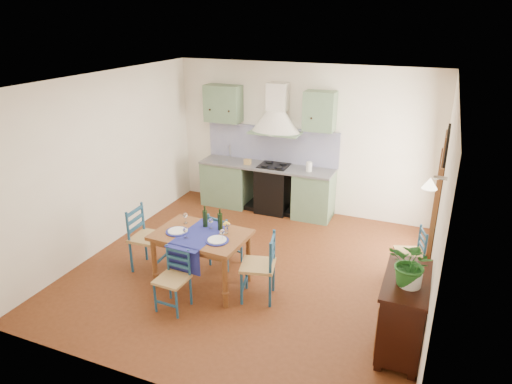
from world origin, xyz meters
TOP-DOWN VIEW (x-y plane):
  - floor at (0.00, 0.00)m, footprint 5.00×5.00m
  - back_wall at (-0.47, 2.29)m, footprint 5.00×0.96m
  - right_wall at (2.50, 0.28)m, footprint 0.26×5.00m
  - left_wall at (-2.50, 0.00)m, footprint 0.04×5.00m
  - ceiling at (0.00, 0.00)m, footprint 5.00×5.00m
  - dining_table at (-0.47, -0.64)m, footprint 1.30×0.99m
  - chair_near at (-0.56, -1.26)m, footprint 0.40×0.40m
  - chair_far at (-0.43, -0.03)m, footprint 0.48×0.48m
  - chair_left at (-1.46, -0.55)m, footprint 0.47×0.47m
  - chair_right at (0.41, -0.64)m, footprint 0.53×0.53m
  - chair_spare at (2.23, 0.61)m, footprint 0.47×0.47m
  - sideboard at (2.26, -0.96)m, footprint 0.50×1.05m
  - potted_plant at (2.28, -1.10)m, footprint 0.58×0.55m

SIDE VIEW (x-z plane):
  - floor at x=0.00m, z-range 0.00..0.00m
  - chair_spare at x=2.23m, z-range 0.01..0.82m
  - chair_near at x=-0.56m, z-range 0.01..0.84m
  - chair_far at x=-0.43m, z-range 0.01..0.87m
  - chair_right at x=0.41m, z-range 0.02..0.96m
  - chair_left at x=-1.46m, z-range 0.02..0.99m
  - sideboard at x=2.26m, z-range 0.04..0.98m
  - dining_table at x=-0.47m, z-range 0.15..1.27m
  - back_wall at x=-0.47m, z-range -0.35..2.45m
  - potted_plant at x=2.28m, z-range 0.94..1.45m
  - right_wall at x=2.50m, z-range -0.06..2.74m
  - left_wall at x=-2.50m, z-range 0.00..2.80m
  - ceiling at x=0.00m, z-range 2.80..2.81m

